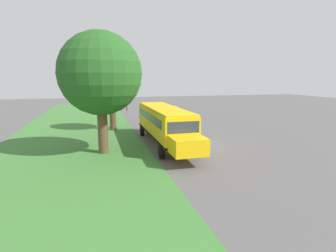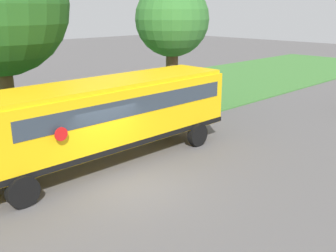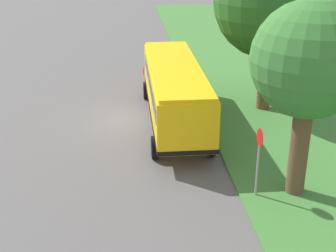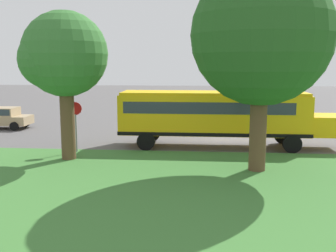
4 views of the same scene
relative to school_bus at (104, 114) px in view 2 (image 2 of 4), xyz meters
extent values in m
plane|color=#565454|center=(2.32, -0.74, -1.92)|extent=(120.00, 120.00, 0.00)
cube|color=#3D7533|center=(-7.68, -0.74, -1.88)|extent=(12.00, 80.00, 0.08)
cube|color=yellow|center=(0.00, 0.29, -0.02)|extent=(2.50, 10.50, 2.20)
cube|color=yellow|center=(0.00, 0.29, 1.16)|extent=(2.35, 10.29, 0.16)
cube|color=black|center=(0.00, 0.29, -1.00)|extent=(2.54, 10.54, 0.20)
cube|color=#2D3842|center=(0.00, 0.59, 0.44)|extent=(2.53, 9.24, 0.64)
cylinder|color=red|center=(1.43, -2.60, 0.13)|extent=(0.03, 0.44, 0.44)
cylinder|color=black|center=(1.25, -3.91, -1.42)|extent=(0.30, 1.00, 1.00)
cylinder|color=black|center=(1.25, 3.96, -1.42)|extent=(0.30, 1.00, 1.00)
cylinder|color=black|center=(-1.25, 3.96, -1.42)|extent=(0.30, 1.00, 1.00)
cylinder|color=brown|center=(-5.14, -1.53, -0.08)|extent=(0.73, 0.73, 3.69)
cylinder|color=brown|center=(-3.82, 7.44, -0.09)|extent=(0.69, 0.69, 3.66)
sphere|color=#33702D|center=(-3.82, 7.44, 3.27)|extent=(4.08, 4.08, 4.08)
sphere|color=#33702D|center=(-4.30, 8.10, 3.01)|extent=(2.73, 2.73, 2.73)
cylinder|color=gray|center=(-2.28, 7.54, -0.87)|extent=(0.08, 0.08, 2.10)
cylinder|color=red|center=(-2.28, 7.54, 0.48)|extent=(0.03, 0.68, 0.68)
camera|label=1|loc=(-5.56, -21.16, 3.64)|focal=28.00mm
camera|label=2|loc=(11.93, -8.27, 3.83)|focal=42.00mm
camera|label=3|loc=(2.37, 22.35, 7.28)|focal=50.00mm
camera|label=4|loc=(-22.27, 0.93, 2.82)|focal=42.00mm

